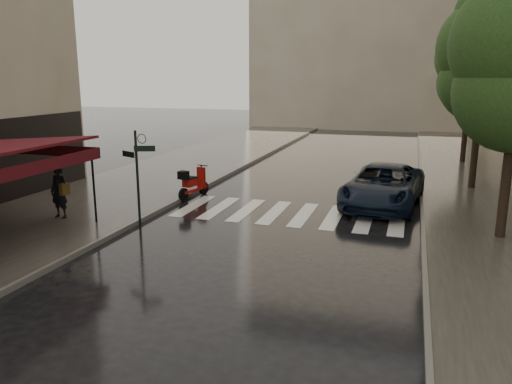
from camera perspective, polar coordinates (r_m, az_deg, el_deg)
The scene contains 13 objects.
ground at distance 13.44m, azimuth -15.10°, elevation -7.91°, with size 120.00×120.00×0.00m, color black.
sidewalk_near at distance 25.68m, azimuth -9.38°, elevation 2.42°, with size 6.00×60.00×0.12m, color #38332D.
sidewalk_far at distance 23.23m, azimuth 25.21°, elevation 0.23°, with size 5.50×60.00×0.12m, color #38332D.
curb_near at distance 24.47m, azimuth -2.98°, elevation 2.10°, with size 0.12×60.00×0.16m, color #595651.
curb_far at distance 23.00m, azimuth 18.31°, elevation 0.74°, with size 0.12×60.00×0.16m, color #595651.
crosswalk at distance 17.62m, azimuth 3.78°, elevation -2.46°, with size 7.85×3.20×0.01m.
signpost at distance 16.03m, azimuth -13.40°, elevation 2.35°, with size 1.17×0.29×3.10m.
backdrop_building at distance 48.97m, azimuth 13.40°, elevation 18.88°, with size 22.00×6.00×20.00m, color #9D9378.
tree_mid at distance 22.69m, azimuth 24.66°, elevation 14.13°, with size 3.80×3.80×8.34m.
tree_far at distance 29.66m, azimuth 23.41°, elevation 13.44°, with size 3.80×3.80×8.16m.
pedestrian_with_umbrella at distance 17.54m, azimuth -21.79°, elevation 2.54°, with size 1.18×1.20×2.52m.
scooter at distance 19.87m, azimuth -7.24°, elevation 0.92°, with size 0.71×1.85×1.23m.
parked_car at distance 19.13m, azimuth 14.35°, elevation 0.72°, with size 2.53×5.48×1.52m, color black.
Camera 1 is at (6.93, -10.52, 4.69)m, focal length 35.00 mm.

